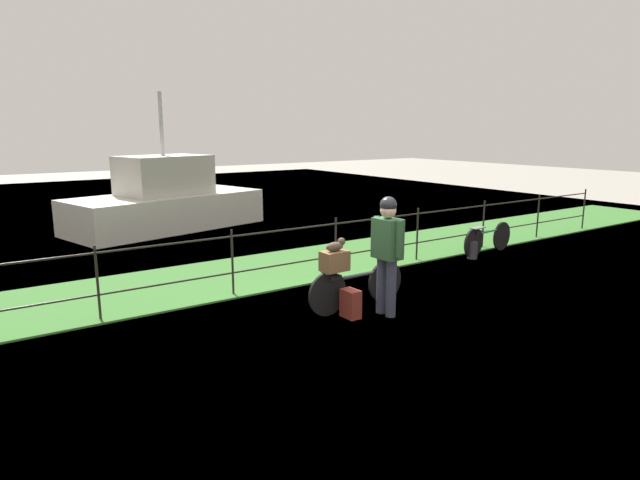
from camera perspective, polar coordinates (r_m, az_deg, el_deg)
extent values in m
plane|color=gray|center=(7.54, 4.66, -8.38)|extent=(60.00, 60.00, 0.00)
cube|color=#38702D|center=(9.96, -6.49, -3.33)|extent=(27.00, 2.40, 0.03)
plane|color=slate|center=(15.57, -17.35, 1.62)|extent=(30.00, 30.00, 0.00)
cylinder|color=#28231E|center=(7.90, -22.46, -4.28)|extent=(0.04, 0.04, 1.06)
cylinder|color=#28231E|center=(8.52, -9.25, -2.42)|extent=(0.04, 0.04, 1.06)
cylinder|color=#28231E|center=(9.52, 1.67, -0.77)|extent=(0.04, 0.04, 1.06)
cylinder|color=#28231E|center=(10.80, 10.25, 0.54)|extent=(0.04, 0.04, 1.06)
cylinder|color=#28231E|center=(12.28, 16.89, 1.55)|extent=(0.04, 0.04, 1.06)
cylinder|color=#28231E|center=(13.89, 22.06, 2.33)|extent=(0.04, 0.04, 1.06)
cylinder|color=#28231E|center=(15.58, 26.13, 2.92)|extent=(0.04, 0.04, 1.06)
cylinder|color=#28231E|center=(9.01, -3.47, -2.54)|extent=(18.00, 0.03, 0.03)
cylinder|color=#28231E|center=(8.89, -3.52, 1.10)|extent=(18.00, 0.03, 0.03)
cylinder|color=black|center=(8.24, 6.88, -4.35)|extent=(0.63, 0.06, 0.63)
cylinder|color=black|center=(7.57, 0.81, -5.72)|extent=(0.63, 0.06, 0.63)
cylinder|color=#2D2D33|center=(7.85, 3.99, -3.80)|extent=(0.85, 0.06, 0.04)
cube|color=black|center=(7.58, 1.54, -4.00)|extent=(0.20, 0.09, 0.06)
cube|color=slate|center=(7.56, 1.54, -3.33)|extent=(0.36, 0.17, 0.02)
cube|color=brown|center=(7.52, 1.55, -2.24)|extent=(0.38, 0.26, 0.28)
ellipsoid|color=#4C3D2D|center=(7.47, 1.56, -0.71)|extent=(0.28, 0.15, 0.13)
sphere|color=#4C3D2D|center=(7.53, 2.28, -0.16)|extent=(0.11, 0.11, 0.11)
cylinder|color=#383D51|center=(7.71, 6.51, -4.75)|extent=(0.14, 0.14, 0.82)
cylinder|color=#383D51|center=(7.58, 7.54, -5.08)|extent=(0.14, 0.14, 0.82)
cube|color=#2D5633|center=(7.48, 7.15, 0.16)|extent=(0.27, 0.41, 0.56)
cylinder|color=#2D5633|center=(7.63, 6.03, 0.63)|extent=(0.10, 0.10, 0.50)
cylinder|color=#2D5633|center=(7.32, 8.33, 0.09)|extent=(0.10, 0.10, 0.50)
sphere|color=tan|center=(7.41, 7.23, 3.11)|extent=(0.22, 0.22, 0.22)
sphere|color=black|center=(7.40, 7.24, 3.70)|extent=(0.23, 0.23, 0.23)
cube|color=maroon|center=(7.55, 3.26, -6.74)|extent=(0.19, 0.28, 0.40)
cylinder|color=#38383D|center=(11.33, 15.84, -1.02)|extent=(0.20, 0.20, 0.35)
cylinder|color=black|center=(12.28, 18.66, 0.40)|extent=(0.62, 0.12, 0.62)
cylinder|color=black|center=(11.37, 15.93, -0.30)|extent=(0.62, 0.12, 0.62)
cylinder|color=#337F70|center=(11.79, 17.40, 0.87)|extent=(0.84, 0.14, 0.04)
cube|color=black|center=(11.43, 16.31, 0.80)|extent=(0.21, 0.11, 0.06)
cube|color=slate|center=(11.41, 16.34, 1.25)|extent=(0.38, 0.20, 0.02)
cube|color=silver|center=(14.73, -15.95, 2.92)|extent=(5.29, 3.22, 0.90)
cube|color=#B7B2A8|center=(14.62, -16.16, 6.61)|extent=(2.46, 1.95, 1.00)
cylinder|color=#B2B2B2|center=(14.57, -16.45, 11.70)|extent=(0.10, 0.10, 1.60)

